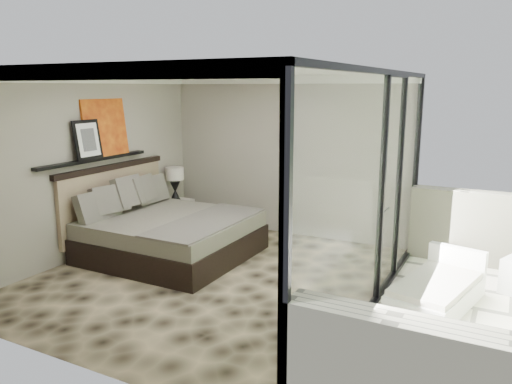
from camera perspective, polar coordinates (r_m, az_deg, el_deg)
The scene contains 13 objects.
floor at distance 7.10m, azimuth -5.20°, elevation -9.67°, with size 5.00×5.00×0.00m, color black.
ceiling at distance 6.61m, azimuth -5.67°, elevation 13.45°, with size 4.50×5.00×0.02m, color silver.
back_wall at distance 8.87m, azimuth 3.41°, elevation 4.08°, with size 4.50×0.02×2.80m, color gray.
left_wall at distance 8.14m, azimuth -18.76°, elevation 2.76°, with size 0.02×5.00×2.80m, color gray.
glass_wall at distance 5.82m, azimuth 13.48°, elevation -0.39°, with size 0.08×5.00×2.80m, color white.
terrace_slab at distance 6.13m, azimuth 26.97°, elevation -15.25°, with size 3.00×5.00×0.12m, color beige.
picture_ledge at distance 8.16m, azimuth -18.01°, elevation 3.54°, with size 0.12×2.20×0.05m, color black.
bed at distance 7.99m, azimuth -10.26°, elevation -4.47°, with size 2.36×2.28×1.31m.
nightstand at distance 9.57m, azimuth -9.04°, elevation -2.51°, with size 0.49×0.49×0.49m, color black.
table_lamp at distance 9.44m, azimuth -9.26°, elevation 1.46°, with size 0.34×0.34×0.62m.
abstract_canvas at distance 8.32m, azimuth -16.86°, elevation 7.06°, with size 0.04×0.90×0.90m, color #B7390F.
framed_print at distance 7.99m, azimuth -18.70°, elevation 5.68°, with size 0.03×0.50×0.60m, color black.
lounger at distance 6.57m, azimuth 20.03°, elevation -10.53°, with size 1.03×1.59×0.57m.
Camera 1 is at (3.63, -5.52, 2.61)m, focal length 35.00 mm.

